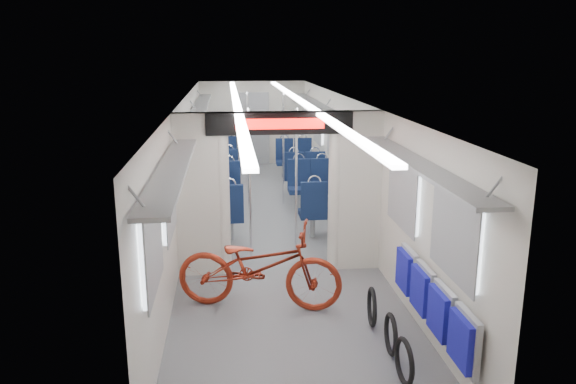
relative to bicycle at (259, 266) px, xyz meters
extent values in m
plane|color=#515456|center=(0.36, 3.19, -0.54)|extent=(12.00, 12.00, 0.00)
cube|color=beige|center=(-1.09, 3.19, 0.61)|extent=(0.02, 12.00, 2.30)
cube|color=beige|center=(1.81, 3.19, 0.61)|extent=(0.02, 12.00, 2.30)
cube|color=beige|center=(0.36, 9.19, 0.61)|extent=(2.90, 0.02, 2.30)
cube|color=beige|center=(0.36, -2.81, 0.61)|extent=(2.90, 0.02, 2.30)
cube|color=silver|center=(0.36, 3.19, 1.76)|extent=(2.90, 12.00, 0.02)
cube|color=white|center=(-0.19, 3.19, 1.73)|extent=(0.12, 11.40, 0.04)
cube|color=white|center=(0.91, 3.19, 1.73)|extent=(0.12, 11.40, 0.04)
cube|color=beige|center=(-0.76, 1.19, 0.46)|extent=(0.65, 0.18, 2.00)
cube|color=beige|center=(1.49, 1.19, 0.46)|extent=(0.65, 0.18, 2.00)
cube|color=beige|center=(0.36, 1.19, 1.61)|extent=(2.90, 0.18, 0.30)
cylinder|color=beige|center=(-0.44, 1.19, 0.46)|extent=(0.20, 0.20, 2.00)
cylinder|color=beige|center=(1.16, 1.19, 0.46)|extent=(0.20, 0.20, 2.00)
cube|color=black|center=(0.36, 1.08, 1.61)|extent=(2.00, 0.03, 0.30)
cube|color=#FF0C07|center=(0.36, 1.06, 1.61)|extent=(1.20, 0.02, 0.14)
cube|color=white|center=(-1.06, -1.61, 0.86)|extent=(0.04, 1.00, 0.75)
cube|color=white|center=(1.78, -1.61, 0.86)|extent=(0.04, 1.00, 0.75)
cube|color=white|center=(-1.06, -0.01, 0.86)|extent=(0.04, 1.00, 0.75)
cube|color=white|center=(1.78, -0.01, 0.86)|extent=(0.04, 1.00, 0.75)
cube|color=white|center=(-1.06, 2.69, 0.86)|extent=(0.04, 1.00, 0.75)
cube|color=white|center=(1.78, 2.69, 0.86)|extent=(0.04, 1.00, 0.75)
cube|color=white|center=(-1.06, 4.59, 0.86)|extent=(0.04, 1.00, 0.75)
cube|color=white|center=(1.78, 4.59, 0.86)|extent=(0.04, 1.00, 0.75)
cube|color=white|center=(-1.06, 6.49, 0.86)|extent=(0.04, 1.00, 0.75)
cube|color=white|center=(1.78, 6.49, 0.86)|extent=(0.04, 1.00, 0.75)
cube|color=white|center=(-1.06, 8.29, 0.86)|extent=(0.04, 1.00, 0.75)
cube|color=white|center=(1.78, 8.29, 0.86)|extent=(0.04, 1.00, 0.75)
cube|color=gray|center=(-0.91, -0.81, 1.41)|extent=(0.30, 3.60, 0.04)
cube|color=gray|center=(1.63, -0.81, 1.41)|extent=(0.30, 3.60, 0.04)
cube|color=gray|center=(-0.91, 5.19, 1.41)|extent=(0.30, 7.60, 0.04)
cube|color=gray|center=(1.63, 5.19, 1.41)|extent=(0.30, 7.60, 0.04)
cube|color=gray|center=(0.36, 9.13, 0.46)|extent=(0.90, 0.05, 2.00)
imported|color=maroon|center=(0.00, 0.00, 0.00)|extent=(2.15, 1.17, 1.07)
cube|color=gray|center=(1.74, -2.09, 0.04)|extent=(0.06, 0.48, 0.54)
cube|color=#110E87|center=(1.68, -2.09, 0.04)|extent=(0.06, 0.44, 0.46)
cube|color=gray|center=(1.74, -1.54, 0.04)|extent=(0.06, 0.48, 0.54)
cube|color=#110E87|center=(1.68, -1.54, 0.04)|extent=(0.06, 0.44, 0.46)
cube|color=gray|center=(1.74, -0.99, 0.04)|extent=(0.06, 0.48, 0.54)
cube|color=#110E87|center=(1.68, -0.99, 0.04)|extent=(0.06, 0.44, 0.46)
cube|color=gray|center=(1.74, -0.44, 0.04)|extent=(0.06, 0.48, 0.54)
cube|color=#110E87|center=(1.68, -0.44, 0.04)|extent=(0.06, 0.44, 0.46)
torus|color=black|center=(1.27, -1.81, -0.33)|extent=(0.07, 0.47, 0.47)
torus|color=black|center=(1.30, -1.28, -0.33)|extent=(0.07, 0.46, 0.46)
torus|color=black|center=(1.26, -0.63, -0.33)|extent=(0.10, 0.47, 0.47)
cube|color=#0C1836|center=(-0.34, 2.60, -0.14)|extent=(0.45, 0.42, 0.10)
cylinder|color=gray|center=(-0.34, 2.60, -0.36)|extent=(0.10, 0.10, 0.35)
cube|color=#0C1836|center=(-0.34, 2.43, 0.19)|extent=(0.45, 0.08, 0.55)
torus|color=silver|center=(-0.34, 2.43, 0.46)|extent=(0.23, 0.03, 0.23)
cube|color=#0C1836|center=(-0.34, 4.30, -0.14)|extent=(0.45, 0.42, 0.10)
cylinder|color=gray|center=(-0.34, 4.30, -0.36)|extent=(0.10, 0.10, 0.35)
cube|color=#0C1836|center=(-0.34, 4.46, 0.19)|extent=(0.45, 0.08, 0.55)
torus|color=silver|center=(-0.34, 4.46, 0.46)|extent=(0.23, 0.03, 0.23)
cube|color=#0C1836|center=(-0.81, 2.60, -0.14)|extent=(0.45, 0.42, 0.10)
cylinder|color=gray|center=(-0.81, 2.60, -0.36)|extent=(0.10, 0.10, 0.35)
cube|color=#0C1836|center=(-0.81, 2.43, 0.19)|extent=(0.45, 0.08, 0.55)
torus|color=silver|center=(-0.81, 2.43, 0.46)|extent=(0.23, 0.03, 0.23)
cube|color=#0C1836|center=(-0.81, 4.30, -0.14)|extent=(0.45, 0.42, 0.10)
cylinder|color=gray|center=(-0.81, 4.30, -0.36)|extent=(0.10, 0.10, 0.35)
cube|color=#0C1836|center=(-0.81, 4.46, 0.19)|extent=(0.45, 0.08, 0.55)
torus|color=silver|center=(-0.81, 4.46, 0.46)|extent=(0.23, 0.03, 0.23)
cube|color=#0C1836|center=(1.06, 2.65, -0.14)|extent=(0.45, 0.42, 0.10)
cylinder|color=gray|center=(1.06, 2.65, -0.36)|extent=(0.10, 0.10, 0.35)
cube|color=#0C1836|center=(1.06, 2.48, 0.19)|extent=(0.45, 0.08, 0.55)
torus|color=silver|center=(1.06, 2.48, 0.46)|extent=(0.23, 0.03, 0.23)
cube|color=#0C1836|center=(1.06, 4.35, -0.14)|extent=(0.45, 0.42, 0.10)
cylinder|color=gray|center=(1.06, 4.35, -0.36)|extent=(0.10, 0.10, 0.35)
cube|color=#0C1836|center=(1.06, 4.52, 0.19)|extent=(0.45, 0.08, 0.55)
torus|color=silver|center=(1.06, 4.52, 0.46)|extent=(0.23, 0.03, 0.23)
cube|color=#0C1836|center=(1.53, 2.65, -0.14)|extent=(0.45, 0.42, 0.10)
cylinder|color=gray|center=(1.53, 2.65, -0.36)|extent=(0.10, 0.10, 0.35)
cube|color=#0C1836|center=(1.53, 2.48, 0.19)|extent=(0.45, 0.08, 0.55)
torus|color=silver|center=(1.53, 2.48, 0.46)|extent=(0.23, 0.03, 0.23)
cube|color=#0C1836|center=(1.53, 4.35, -0.14)|extent=(0.45, 0.42, 0.10)
cylinder|color=gray|center=(1.53, 4.35, -0.36)|extent=(0.10, 0.10, 0.35)
cube|color=#0C1836|center=(1.53, 4.52, 0.19)|extent=(0.45, 0.08, 0.55)
torus|color=silver|center=(1.53, 4.52, 0.46)|extent=(0.23, 0.03, 0.23)
cube|color=#0C1836|center=(-0.34, 6.12, -0.14)|extent=(0.43, 0.40, 0.10)
cylinder|color=gray|center=(-0.34, 6.12, -0.36)|extent=(0.10, 0.10, 0.35)
cube|color=#0C1836|center=(-0.34, 5.95, 0.18)|extent=(0.43, 0.08, 0.53)
torus|color=silver|center=(-0.34, 5.95, 0.44)|extent=(0.22, 0.03, 0.22)
cube|color=#0C1836|center=(-0.34, 7.75, -0.14)|extent=(0.43, 0.40, 0.10)
cylinder|color=gray|center=(-0.34, 7.75, -0.36)|extent=(0.10, 0.10, 0.35)
cube|color=#0C1836|center=(-0.34, 7.91, 0.18)|extent=(0.43, 0.08, 0.53)
torus|color=silver|center=(-0.34, 7.91, 0.44)|extent=(0.22, 0.03, 0.22)
cube|color=#0C1836|center=(-0.81, 6.12, -0.14)|extent=(0.43, 0.40, 0.10)
cylinder|color=gray|center=(-0.81, 6.12, -0.36)|extent=(0.10, 0.10, 0.35)
cube|color=#0C1836|center=(-0.81, 5.95, 0.18)|extent=(0.43, 0.08, 0.53)
torus|color=silver|center=(-0.81, 5.95, 0.44)|extent=(0.22, 0.03, 0.22)
cube|color=#0C1836|center=(-0.81, 7.75, -0.14)|extent=(0.43, 0.40, 0.10)
cylinder|color=gray|center=(-0.81, 7.75, -0.36)|extent=(0.10, 0.10, 0.35)
cube|color=#0C1836|center=(-0.81, 7.91, 0.18)|extent=(0.43, 0.08, 0.53)
torus|color=silver|center=(-0.81, 7.91, 0.44)|extent=(0.22, 0.03, 0.22)
cube|color=#0C1836|center=(1.06, 5.56, -0.14)|extent=(0.44, 0.41, 0.10)
cylinder|color=gray|center=(1.06, 5.56, -0.36)|extent=(0.10, 0.10, 0.35)
cube|color=#0C1836|center=(1.06, 5.40, 0.18)|extent=(0.44, 0.08, 0.53)
torus|color=silver|center=(1.06, 5.40, 0.45)|extent=(0.22, 0.03, 0.22)
cube|color=#0C1836|center=(1.06, 7.21, -0.14)|extent=(0.44, 0.41, 0.10)
cylinder|color=gray|center=(1.06, 7.21, -0.36)|extent=(0.10, 0.10, 0.35)
cube|color=#0C1836|center=(1.06, 7.37, 0.18)|extent=(0.44, 0.08, 0.53)
torus|color=silver|center=(1.06, 7.37, 0.45)|extent=(0.22, 0.03, 0.22)
cube|color=#0C1836|center=(1.53, 5.56, -0.14)|extent=(0.44, 0.41, 0.10)
cylinder|color=gray|center=(1.53, 5.56, -0.36)|extent=(0.10, 0.10, 0.35)
cube|color=#0C1836|center=(1.53, 5.40, 0.18)|extent=(0.44, 0.08, 0.53)
torus|color=silver|center=(1.53, 5.40, 0.45)|extent=(0.22, 0.03, 0.22)
cube|color=#0C1836|center=(1.53, 7.21, -0.14)|extent=(0.44, 0.41, 0.10)
cylinder|color=gray|center=(1.53, 7.21, -0.36)|extent=(0.10, 0.10, 0.35)
cube|color=#0C1836|center=(1.53, 7.37, 0.18)|extent=(0.44, 0.08, 0.53)
torus|color=silver|center=(1.53, 7.37, 0.45)|extent=(0.22, 0.03, 0.22)
cylinder|color=silver|center=(-0.03, 1.76, 0.61)|extent=(0.04, 0.04, 2.30)
cylinder|color=silver|center=(0.66, 1.71, 0.61)|extent=(0.04, 0.04, 2.30)
cylinder|color=silver|center=(0.07, 4.93, 0.61)|extent=(0.04, 0.04, 2.30)
cylinder|color=silver|center=(0.78, 4.83, 0.61)|extent=(0.04, 0.04, 2.30)
camera|label=1|loc=(-0.34, -6.45, 2.57)|focal=35.00mm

